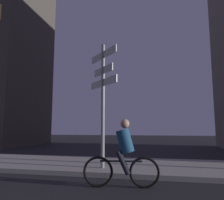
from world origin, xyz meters
The scene contains 3 objects.
sidewalk_kerb centered at (0.00, 6.85, 0.07)m, with size 40.00×3.26×0.14m, color #9E9991.
signpost centered at (0.58, 5.96, 2.58)m, with size 1.17×1.17×4.06m.
cyclist centered at (1.49, 4.35, 0.75)m, with size 1.81×0.37×1.61m.
Camera 1 is at (2.33, -0.88, 1.40)m, focal length 34.63 mm.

